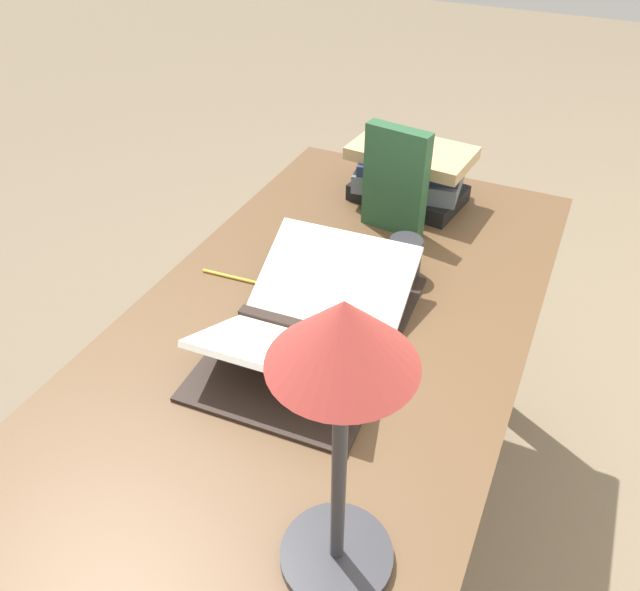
{
  "coord_description": "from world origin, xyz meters",
  "views": [
    {
      "loc": [
        0.87,
        0.38,
        1.57
      ],
      "look_at": [
        0.04,
        -0.0,
        0.85
      ],
      "focal_mm": 35.0,
      "sensor_mm": 36.0,
      "label": 1
    }
  ],
  "objects_px": {
    "coffee_mug": "(404,258)",
    "pencil": "(237,278)",
    "book_stack_tall": "(410,174)",
    "reading_lamp": "(342,385)",
    "book_standing_upright": "(395,181)",
    "open_book": "(313,322)"
  },
  "relations": [
    {
      "from": "reading_lamp",
      "to": "coffee_mug",
      "type": "bearing_deg",
      "value": -168.71
    },
    {
      "from": "open_book",
      "to": "book_standing_upright",
      "type": "xyz_separation_m",
      "value": [
        -0.43,
        0.01,
        0.09
      ]
    },
    {
      "from": "book_standing_upright",
      "to": "reading_lamp",
      "type": "bearing_deg",
      "value": 23.77
    },
    {
      "from": "book_standing_upright",
      "to": "pencil",
      "type": "bearing_deg",
      "value": -25.14
    },
    {
      "from": "open_book",
      "to": "pencil",
      "type": "height_order",
      "value": "open_book"
    },
    {
      "from": "book_stack_tall",
      "to": "pencil",
      "type": "distance_m",
      "value": 0.54
    },
    {
      "from": "book_stack_tall",
      "to": "pencil",
      "type": "height_order",
      "value": "book_stack_tall"
    },
    {
      "from": "open_book",
      "to": "coffee_mug",
      "type": "height_order",
      "value": "open_book"
    },
    {
      "from": "reading_lamp",
      "to": "pencil",
      "type": "xyz_separation_m",
      "value": [
        -0.49,
        -0.45,
        -0.33
      ]
    },
    {
      "from": "coffee_mug",
      "to": "pencil",
      "type": "relative_size",
      "value": 0.56
    },
    {
      "from": "open_book",
      "to": "coffee_mug",
      "type": "relative_size",
      "value": 5.55
    },
    {
      "from": "book_stack_tall",
      "to": "reading_lamp",
      "type": "distance_m",
      "value": 1.04
    },
    {
      "from": "book_stack_tall",
      "to": "reading_lamp",
      "type": "bearing_deg",
      "value": 13.04
    },
    {
      "from": "book_standing_upright",
      "to": "coffee_mug",
      "type": "height_order",
      "value": "book_standing_upright"
    },
    {
      "from": "open_book",
      "to": "reading_lamp",
      "type": "distance_m",
      "value": 0.55
    },
    {
      "from": "book_standing_upright",
      "to": "reading_lamp",
      "type": "distance_m",
      "value": 0.88
    },
    {
      "from": "open_book",
      "to": "coffee_mug",
      "type": "bearing_deg",
      "value": 157.64
    },
    {
      "from": "book_stack_tall",
      "to": "coffee_mug",
      "type": "bearing_deg",
      "value": 16.56
    },
    {
      "from": "book_standing_upright",
      "to": "coffee_mug",
      "type": "distance_m",
      "value": 0.21
    },
    {
      "from": "pencil",
      "to": "reading_lamp",
      "type": "bearing_deg",
      "value": 42.37
    },
    {
      "from": "book_stack_tall",
      "to": "book_standing_upright",
      "type": "relative_size",
      "value": 1.21
    },
    {
      "from": "reading_lamp",
      "to": "coffee_mug",
      "type": "xyz_separation_m",
      "value": [
        -0.66,
        -0.13,
        -0.29
      ]
    }
  ]
}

